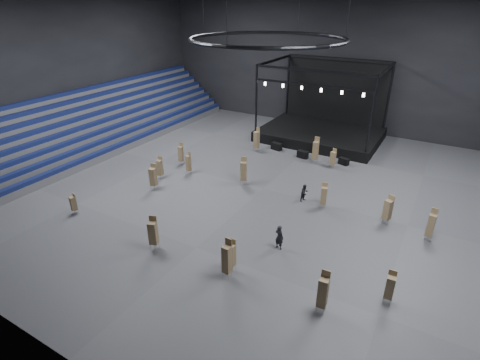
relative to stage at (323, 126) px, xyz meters
The scene contains 29 objects.
floor 16.30m from the stage, 90.00° to the right, with size 50.00×50.00×0.00m, color #464648.
wall_back 8.93m from the stage, 90.00° to the left, with size 50.00×0.20×18.00m, color black.
wall_front 37.99m from the stage, 90.00° to the right, with size 50.00×0.20×18.00m, color black.
wall_left 30.75m from the stage, 147.00° to the right, with size 0.20×42.00×18.00m, color black.
bleachers_left 28.10m from the stage, 144.71° to the right, with size 7.20×40.00×6.40m.
stage is the anchor object (origin of this frame).
truss_ring 19.93m from the stage, 90.00° to the right, with size 12.30×12.30×5.15m.
flight_case_left 7.46m from the stage, 115.14° to the right, with size 1.22×0.61×0.81m, color black.
flight_case_mid 7.54m from the stage, 87.04° to the right, with size 1.19×0.59×0.79m, color black.
flight_case_right 8.60m from the stage, 55.56° to the right, with size 1.07×0.53×0.71m, color black.
chair_stack_0 18.78m from the stage, 115.01° to the right, with size 0.52×0.52×2.31m.
chair_stack_1 28.44m from the stage, 63.60° to the right, with size 0.51×0.51×2.20m.
chair_stack_2 29.63m from the stage, 71.17° to the right, with size 0.54×0.54×2.75m.
chair_stack_3 22.45m from the stage, 51.42° to the right, with size 0.52×0.52×2.57m.
chair_stack_4 23.04m from the stage, 111.98° to the right, with size 0.64×0.64×2.51m.
chair_stack_5 9.60m from the stage, 121.03° to the right, with size 0.64×0.64×2.79m.
chair_stack_6 28.44m from the stage, 82.94° to the right, with size 0.53×0.53×2.81m.
chair_stack_7 18.51m from the stage, 122.81° to the right, with size 0.48×0.48×2.40m.
chair_stack_8 9.38m from the stage, 64.55° to the right, with size 0.56×0.56×2.09m.
chair_stack_9 21.57m from the stage, 116.61° to the right, with size 0.48×0.48×2.27m.
chair_stack_10 27.66m from the stage, 82.99° to the right, with size 0.43×0.43×2.29m.
chair_stack_11 30.09m from the stage, 112.08° to the right, with size 0.54×0.54×1.81m.
chair_stack_12 20.00m from the stage, 56.93° to the right, with size 0.69×0.69×2.44m.
chair_stack_13 28.33m from the stage, 95.06° to the right, with size 0.72×0.72×2.55m.
chair_stack_14 17.91m from the stage, 70.85° to the right, with size 0.60×0.60×2.31m.
chair_stack_15 8.47m from the stage, 76.06° to the right, with size 0.57×0.57×2.90m.
chair_stack_16 16.47m from the stage, 97.15° to the right, with size 0.68×0.68×2.72m.
man_center 24.39m from the stage, 78.05° to the right, with size 0.68×0.45×1.86m, color black.
crew_member 17.03m from the stage, 76.13° to the right, with size 0.75×0.59×1.55m, color black.
Camera 1 is at (13.46, -27.65, 15.88)m, focal length 28.00 mm.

